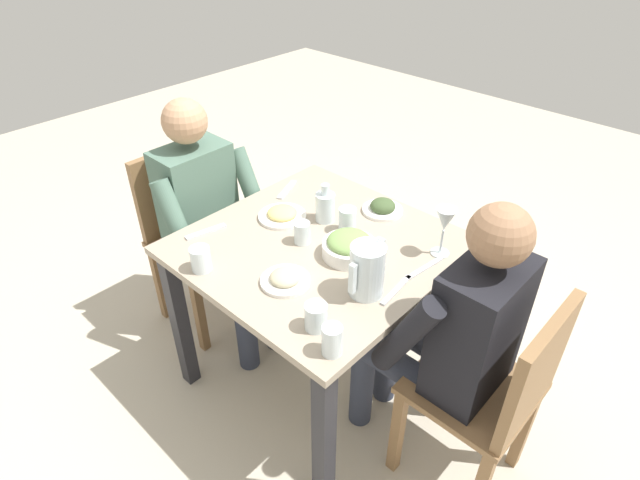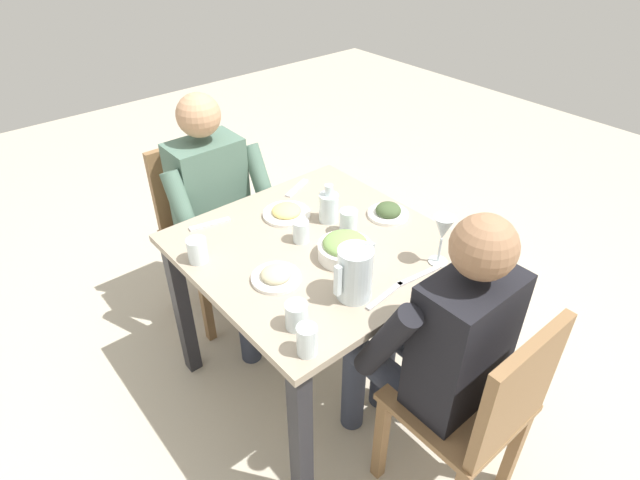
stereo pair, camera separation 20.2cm
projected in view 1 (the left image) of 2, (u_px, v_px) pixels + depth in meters
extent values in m
plane|color=#B7AD99|center=(319.00, 374.00, 2.44)|extent=(8.00, 8.00, 0.00)
cube|color=gray|center=(318.00, 247.00, 2.01)|extent=(0.95, 0.95, 0.03)
cube|color=#232328|center=(315.00, 239.00, 2.71)|extent=(0.06, 0.06, 0.73)
cube|color=#232328|center=(180.00, 321.00, 2.21)|extent=(0.06, 0.06, 0.73)
cube|color=#232328|center=(455.00, 315.00, 2.24)|extent=(0.06, 0.06, 0.73)
cube|color=#232328|center=(324.00, 441.00, 1.74)|extent=(0.06, 0.06, 0.73)
cube|color=olive|center=(213.00, 253.00, 2.84)|extent=(0.04, 0.04, 0.45)
cube|color=olive|center=(160.00, 282.00, 2.64)|extent=(0.04, 0.04, 0.45)
cube|color=olive|center=(254.00, 280.00, 2.65)|extent=(0.04, 0.04, 0.45)
cube|color=olive|center=(200.00, 314.00, 2.45)|extent=(0.04, 0.04, 0.45)
cube|color=olive|center=(201.00, 243.00, 2.51)|extent=(0.40, 0.40, 0.03)
cube|color=olive|center=(172.00, 191.00, 2.48)|extent=(0.38, 0.04, 0.42)
cube|color=olive|center=(524.00, 427.00, 1.94)|extent=(0.04, 0.04, 0.45)
cube|color=olive|center=(397.00, 431.00, 1.93)|extent=(0.04, 0.04, 0.45)
cube|color=olive|center=(446.00, 378.00, 2.13)|extent=(0.04, 0.04, 0.45)
cube|color=olive|center=(472.00, 388.00, 1.80)|extent=(0.40, 0.40, 0.03)
cube|color=olive|center=(537.00, 373.00, 1.57)|extent=(0.38, 0.04, 0.42)
cube|color=#4C6B5B|center=(197.00, 199.00, 2.34)|extent=(0.32, 0.20, 0.50)
sphere|color=tan|center=(185.00, 121.00, 2.13)|extent=(0.19, 0.19, 0.19)
cylinder|color=#2D3342|center=(244.00, 257.00, 2.45)|extent=(0.11, 0.38, 0.11)
cylinder|color=#2D3342|center=(273.00, 308.00, 2.46)|extent=(0.10, 0.10, 0.48)
cylinder|color=#4C6B5B|center=(250.00, 188.00, 2.37)|extent=(0.08, 0.23, 0.37)
cylinder|color=#2D3342|center=(215.00, 273.00, 2.34)|extent=(0.11, 0.38, 0.11)
cylinder|color=#2D3342|center=(246.00, 327.00, 2.36)|extent=(0.10, 0.10, 0.48)
cylinder|color=#4C6B5B|center=(176.00, 223.00, 2.13)|extent=(0.08, 0.23, 0.37)
cube|color=black|center=(477.00, 329.00, 1.67)|extent=(0.32, 0.20, 0.50)
sphere|color=#936B4C|center=(500.00, 235.00, 1.45)|extent=(0.19, 0.19, 0.19)
cylinder|color=#2D3342|center=(405.00, 371.00, 1.88)|extent=(0.11, 0.38, 0.11)
cylinder|color=#2D3342|center=(362.00, 381.00, 2.11)|extent=(0.10, 0.10, 0.48)
cylinder|color=black|center=(406.00, 335.00, 1.61)|extent=(0.08, 0.23, 0.37)
cylinder|color=#2D3342|center=(431.00, 346.00, 1.98)|extent=(0.11, 0.38, 0.11)
cylinder|color=#2D3342|center=(387.00, 357.00, 2.21)|extent=(0.10, 0.10, 0.48)
cylinder|color=black|center=(471.00, 276.00, 1.85)|extent=(0.08, 0.23, 0.37)
cylinder|color=silver|center=(367.00, 270.00, 1.71)|extent=(0.12, 0.12, 0.19)
cube|color=silver|center=(353.00, 279.00, 1.66)|extent=(0.02, 0.02, 0.11)
cube|color=silver|center=(379.00, 243.00, 1.70)|extent=(0.04, 0.03, 0.02)
cylinder|color=white|center=(349.00, 249.00, 1.92)|extent=(0.20, 0.20, 0.05)
ellipsoid|color=#759951|center=(349.00, 241.00, 1.90)|extent=(0.17, 0.17, 0.06)
cylinder|color=white|center=(285.00, 281.00, 1.81)|extent=(0.18, 0.18, 0.01)
ellipsoid|color=#B7AD89|center=(285.00, 277.00, 1.80)|extent=(0.11, 0.11, 0.04)
cylinder|color=white|center=(282.00, 216.00, 2.15)|extent=(0.20, 0.20, 0.01)
ellipsoid|color=#E0C670|center=(282.00, 213.00, 2.14)|extent=(0.12, 0.12, 0.04)
cylinder|color=white|center=(382.00, 210.00, 2.19)|extent=(0.17, 0.17, 0.01)
ellipsoid|color=#3D512D|center=(383.00, 206.00, 2.18)|extent=(0.11, 0.11, 0.06)
cylinder|color=silver|center=(201.00, 259.00, 1.84)|extent=(0.07, 0.07, 0.09)
cylinder|color=silver|center=(332.00, 340.00, 1.52)|extent=(0.06, 0.06, 0.10)
cylinder|color=silver|center=(316.00, 317.00, 1.60)|extent=(0.07, 0.07, 0.09)
cylinder|color=silver|center=(302.00, 233.00, 1.98)|extent=(0.06, 0.06, 0.09)
cylinder|color=silver|center=(347.00, 220.00, 2.04)|extent=(0.07, 0.07, 0.10)
cylinder|color=silver|center=(440.00, 253.00, 1.95)|extent=(0.07, 0.07, 0.01)
cylinder|color=silver|center=(442.00, 241.00, 1.92)|extent=(0.01, 0.01, 0.10)
cone|color=silver|center=(445.00, 220.00, 1.86)|extent=(0.08, 0.08, 0.09)
cylinder|color=silver|center=(325.00, 207.00, 2.10)|extent=(0.08, 0.08, 0.12)
cylinder|color=white|center=(325.00, 212.00, 2.12)|extent=(0.07, 0.07, 0.07)
cylinder|color=silver|center=(325.00, 190.00, 2.06)|extent=(0.03, 0.03, 0.04)
cube|color=silver|center=(287.00, 190.00, 2.34)|extent=(0.17, 0.09, 0.01)
cube|color=silver|center=(396.00, 290.00, 1.77)|extent=(0.19, 0.04, 0.01)
cube|color=silver|center=(206.00, 232.00, 2.06)|extent=(0.17, 0.06, 0.01)
cube|color=silver|center=(424.00, 268.00, 1.87)|extent=(0.19, 0.04, 0.01)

